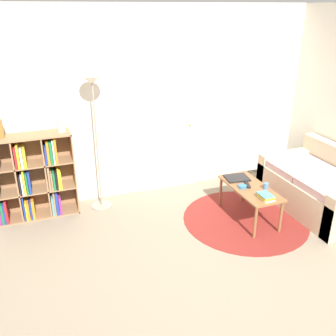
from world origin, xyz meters
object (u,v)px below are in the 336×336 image
Objects in this scene: couch at (322,188)px; bowl at (242,186)px; bookshelf at (27,179)px; vase_on_shelf at (61,127)px; coffee_table at (250,191)px; laptop at (237,178)px; bottle_right at (0,129)px; cup at (266,186)px; floor_lamp at (94,104)px.

couch reaches higher than bowl.
vase_on_shelf is at bearing -0.08° from bookshelf.
laptop is at bearing 96.11° from coffee_table.
bottle_right reaches higher than bowl.
couch is 1.21m from bowl.
cup is (2.79, -1.16, -0.05)m from bookshelf.
vase_on_shelf is (-2.11, 0.78, 0.72)m from laptop.
bottle_right is at bearing 178.69° from vase_on_shelf.
bookshelf is at bearing 158.03° from coffee_table.
floor_lamp is 5.36× the size of laptop.
coffee_table is (-1.09, 0.09, 0.11)m from couch.
bookshelf is at bearing 157.32° from cup.
bottle_right is at bearing 159.24° from coffee_table.
cup is (-0.93, -0.02, 0.20)m from couch.
laptop is 2.37× the size of vase_on_shelf.
bookshelf is 0.62× the size of floor_lamp.
couch is at bearing -4.56° from coffee_table.
cup is 2.66m from vase_on_shelf.
cup is 3.30m from bottle_right.
coffee_table is 8.90× the size of bowl.
coffee_table is at bearing 146.35° from cup.
bowl is at bearing -30.86° from floor_lamp.
bottle_right is at bearing 164.27° from laptop.
vase_on_shelf is at bearing 159.83° from laptop.
couch is at bearing -19.57° from vase_on_shelf.
floor_lamp is 24.55× the size of cup.
laptop is at bearing -22.49° from floor_lamp.
floor_lamp reaches higher than bookshelf.
bookshelf is at bearing 163.39° from laptop.
vase_on_shelf is (0.49, -0.00, 0.64)m from bookshelf.
couch is 1.19m from laptop.
bottle_right reaches higher than bookshelf.
couch is at bearing -17.16° from bookshelf.
couch is 3.54m from vase_on_shelf.
vase_on_shelf is at bearing -1.31° from bottle_right.
bottle_right is (-1.11, 0.09, -0.23)m from floor_lamp.
bottle_right is 0.70m from vase_on_shelf.
coffee_table is at bearing -10.39° from bowl.
floor_lamp is 2.13m from bowl.
floor_lamp reaches higher than couch.
bowl is 1.45× the size of cup.
coffee_table is (2.63, -1.06, -0.15)m from bookshelf.
floor_lamp is 1.16× the size of couch.
laptop is 3.16× the size of bowl.
cup is 0.26× the size of bottle_right.
laptop is (1.70, -0.70, -0.99)m from floor_lamp.
bottle_right reaches higher than couch.
bowl is at bearing -21.15° from bottle_right.
coffee_table is 12.91× the size of cup.
laptop is at bearing -16.61° from bookshelf.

